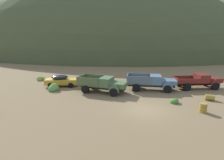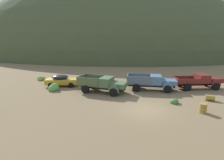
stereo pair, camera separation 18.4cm
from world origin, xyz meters
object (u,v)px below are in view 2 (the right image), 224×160
at_px(truck_weathered_green, 105,84).
at_px(truck_oxblood, 201,81).
at_px(truck_chalk_blue, 154,82).
at_px(oil_drum_spare, 203,108).
at_px(car_mustard, 63,80).
at_px(oil_drum_foreground, 210,98).

relative_size(truck_weathered_green, truck_oxblood, 0.96).
bearing_deg(truck_chalk_blue, oil_drum_spare, -60.58).
distance_m(truck_weathered_green, oil_drum_spare, 10.65).
height_order(truck_weathered_green, oil_drum_spare, truck_weathered_green).
xyz_separation_m(car_mustard, oil_drum_foreground, (17.73, -2.97, -0.51)).
relative_size(truck_chalk_blue, oil_drum_spare, 7.27).
distance_m(truck_weathered_green, truck_chalk_blue, 6.21).
xyz_separation_m(car_mustard, oil_drum_spare, (15.96, -6.46, -0.40)).
relative_size(truck_weathered_green, oil_drum_spare, 7.28).
distance_m(car_mustard, oil_drum_foreground, 17.98).
height_order(truck_weathered_green, oil_drum_foreground, truck_weathered_green).
bearing_deg(oil_drum_foreground, truck_oxblood, 84.78).
bearing_deg(truck_oxblood, truck_chalk_blue, -176.79).
distance_m(car_mustard, truck_chalk_blue, 12.16).
height_order(car_mustard, truck_oxblood, truck_oxblood).
bearing_deg(oil_drum_foreground, truck_chalk_blue, 151.24).
relative_size(truck_oxblood, oil_drum_spare, 7.60).
bearing_deg(truck_weathered_green, car_mustard, 172.72).
bearing_deg(truck_chalk_blue, truck_oxblood, 16.38).
relative_size(car_mustard, truck_weathered_green, 0.78).
bearing_deg(truck_weathered_green, truck_chalk_blue, 29.88).
bearing_deg(truck_oxblood, oil_drum_spare, -118.66).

